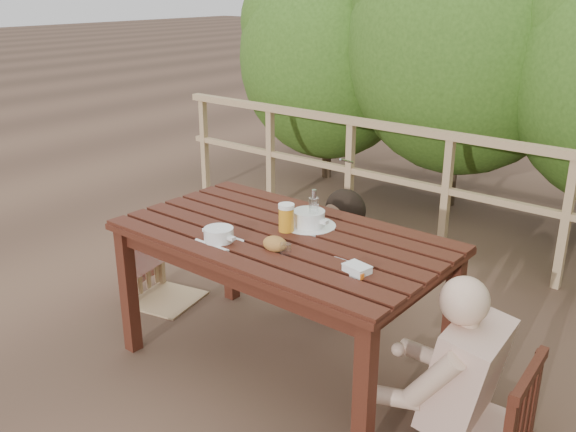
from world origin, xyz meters
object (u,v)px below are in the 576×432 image
Objects in this scene: tumbler at (286,250)px; chair_far at (361,241)px; soup_near at (219,236)px; bottle at (314,210)px; soup_far at (309,219)px; woman at (363,215)px; bread_roll at (275,244)px; chair_left at (163,243)px; diner_right at (497,318)px; beer_glass at (286,219)px; table at (282,303)px; butter_tub at (357,270)px; chair_right at (485,360)px.

chair_far is at bearing 103.24° from tumbler.
soup_near is 0.53m from bottle.
woman is at bearing 98.76° from soup_far.
woman reaches higher than bread_roll.
soup_near is at bearing -125.63° from chair_left.
diner_right reaches higher than woman.
woman is 7.70× the size of beer_glass.
beer_glass is (0.07, -0.86, 0.42)m from chair_far.
tumbler reaches higher than table.
table is at bearing 175.23° from butter_tub.
chair_far is 1.19m from tumbler.
chair_left is 6.51× the size of bread_roll.
tumbler is (0.14, -0.37, -0.02)m from soup_far.
table is 26.36× the size of tumbler.
bottle reaches higher than chair_far.
chair_right is 4.06× the size of bottle.
bread_roll is 2.01× the size of tumbler.
table is at bearing -108.25° from chair_left.
bread_roll is at bearing -64.24° from beer_glass.
chair_right is 1.47m from woman.
soup_near is 0.77m from butter_tub.
bottle is at bearing 93.97° from bread_roll.
butter_tub is at bearing -70.85° from chair_right.
bread_roll is 0.47m from butter_tub.
soup_far is 2.24× the size of bread_roll.
diner_right is 6.04× the size of bottle.
bottle is 3.46× the size of tumbler.
chair_left is at bearing 176.40° from beer_glass.
chair_right reaches higher than chair_left.
soup_near is 2.12× the size of butter_tub.
diner_right is 0.64m from butter_tub.
chair_right is at bearing 33.67° from butter_tub.
soup_near is at bearing -166.13° from tumbler.
beer_glass is (-0.04, -0.14, 0.03)m from soup_far.
diner_right is (2.28, -0.03, 0.26)m from chair_left.
bottle reaches higher than tumbler.
soup_far reaches higher than tumbler.
diner_right reaches higher than tumbler.
table is 1.88× the size of chair_far.
chair_far reaches higher than soup_near.
tumbler is 0.55× the size of butter_tub.
tumbler reaches higher than chair_left.
woman is at bearing 131.66° from butter_tub.
woman reaches higher than chair_right.
woman reaches higher than soup_far.
tumbler is at bearing -10.79° from bread_roll.
woman is 1.16m from tumbler.
beer_glass is (0.07, -0.88, 0.25)m from woman.
chair_left is 0.68× the size of woman.
table is at bearing 108.94° from woman.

